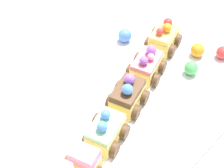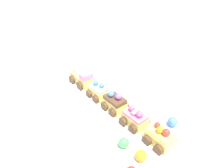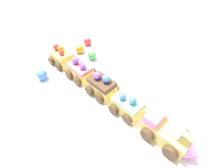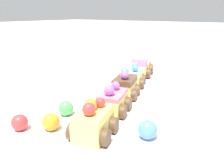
% 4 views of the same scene
% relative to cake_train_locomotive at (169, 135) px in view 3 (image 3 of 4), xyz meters
% --- Properties ---
extents(ground_plane, '(10.00, 10.00, 0.00)m').
position_rel_cake_train_locomotive_xyz_m(ground_plane, '(-0.17, -0.05, -0.04)').
color(ground_plane, beige).
extents(display_board, '(0.61, 0.32, 0.01)m').
position_rel_cake_train_locomotive_xyz_m(display_board, '(-0.17, -0.05, -0.03)').
color(display_board, white).
rests_on(display_board, ground_plane).
extents(cake_train_locomotive, '(0.13, 0.09, 0.10)m').
position_rel_cake_train_locomotive_xyz_m(cake_train_locomotive, '(0.00, 0.00, 0.00)').
color(cake_train_locomotive, '#EACC66').
rests_on(cake_train_locomotive, display_board).
extents(cake_car_mint, '(0.08, 0.08, 0.06)m').
position_rel_cake_train_locomotive_xyz_m(cake_car_mint, '(-0.11, -0.03, -0.00)').
color(cake_car_mint, '#EACC66').
rests_on(cake_car_mint, display_board).
extents(cake_car_chocolate, '(0.08, 0.08, 0.07)m').
position_rel_cake_train_locomotive_xyz_m(cake_car_chocolate, '(-0.20, -0.06, -0.00)').
color(cake_car_chocolate, '#EACC66').
rests_on(cake_car_chocolate, display_board).
extents(cake_car_strawberry, '(0.08, 0.08, 0.06)m').
position_rel_cake_train_locomotive_xyz_m(cake_car_strawberry, '(-0.28, -0.08, -0.00)').
color(cake_car_strawberry, '#EACC66').
rests_on(cake_car_strawberry, display_board).
extents(cake_car_lemon, '(0.08, 0.08, 0.06)m').
position_rel_cake_train_locomotive_xyz_m(cake_car_lemon, '(-0.38, -0.11, -0.00)').
color(cake_car_lemon, '#EACC66').
rests_on(cake_car_lemon, display_board).
extents(gumball_orange, '(0.03, 0.03, 0.03)m').
position_rel_cake_train_locomotive_xyz_m(gumball_orange, '(-0.40, -0.04, -0.01)').
color(gumball_orange, orange).
rests_on(gumball_orange, display_board).
extents(gumball_green, '(0.03, 0.03, 0.03)m').
position_rel_cake_train_locomotive_xyz_m(gumball_green, '(-0.35, -0.02, -0.01)').
color(gumball_green, '#4CBC56').
rests_on(gumball_green, display_board).
extents(gumball_red, '(0.03, 0.03, 0.03)m').
position_rel_cake_train_locomotive_xyz_m(gumball_red, '(-0.43, 0.00, -0.01)').
color(gumball_red, red).
rests_on(gumball_red, display_board).
extents(gumball_blue, '(0.03, 0.03, 0.03)m').
position_rel_cake_train_locomotive_xyz_m(gumball_blue, '(-0.33, -0.19, -0.01)').
color(gumball_blue, '#4C84E0').
rests_on(gumball_blue, display_board).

